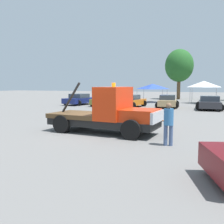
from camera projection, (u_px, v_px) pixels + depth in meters
name	position (u px, v px, depth m)	size (l,w,h in m)	color
ground_plane	(103.00, 132.00, 12.47)	(160.00, 160.00, 0.00)	slate
tow_truck	(109.00, 114.00, 12.22)	(5.70, 2.47, 2.51)	black
person_near_truck	(169.00, 121.00, 9.65)	(0.37, 0.37, 1.67)	#475B84
parked_car_navy	(80.00, 99.00, 30.29)	(2.88, 4.96, 1.34)	navy
parked_car_olive	(105.00, 100.00, 28.80)	(2.49, 4.63, 1.34)	olive
parked_car_orange	(131.00, 101.00, 26.81)	(2.72, 4.75, 1.34)	orange
parked_car_tan	(168.00, 101.00, 26.54)	(2.74, 4.84, 1.34)	tan
parked_car_charcoal	(209.00, 103.00, 24.16)	(2.70, 4.45, 1.34)	#2D2D33
canopy_tent_blue	(153.00, 86.00, 34.46)	(3.49, 3.49, 2.55)	#9E9EA3
canopy_tent_white	(204.00, 84.00, 32.25)	(3.14, 3.14, 2.92)	#9E9EA3
tree_left	(179.00, 66.00, 41.67)	(4.68, 4.68, 8.35)	brown
traffic_cone	(163.00, 117.00, 16.43)	(0.40, 0.40, 0.55)	black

